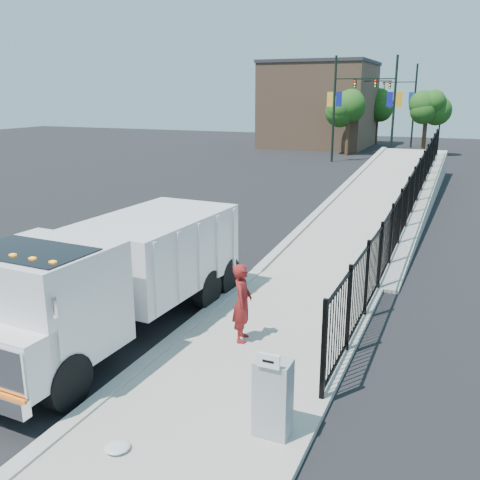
% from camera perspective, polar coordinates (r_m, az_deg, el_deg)
% --- Properties ---
extents(ground, '(120.00, 120.00, 0.00)m').
position_cam_1_polar(ground, '(12.69, -4.81, -9.15)').
color(ground, black).
rests_on(ground, ground).
extents(sidewalk, '(3.55, 12.00, 0.12)m').
position_cam_1_polar(sidewalk, '(10.31, -0.39, -14.89)').
color(sidewalk, '#9E998E').
rests_on(sidewalk, ground).
extents(curb, '(0.30, 12.00, 0.16)m').
position_cam_1_polar(curb, '(11.12, -9.75, -12.62)').
color(curb, '#ADAAA3').
rests_on(curb, ground).
extents(ramp, '(3.95, 24.06, 3.19)m').
position_cam_1_polar(ramp, '(26.89, 15.58, 3.55)').
color(ramp, '#9E998E').
rests_on(ramp, ground).
extents(iron_fence, '(0.10, 28.00, 1.80)m').
position_cam_1_polar(iron_fence, '(22.67, 17.87, 3.56)').
color(iron_fence, black).
rests_on(iron_fence, ground).
extents(truck, '(2.80, 7.73, 2.61)m').
position_cam_1_polar(truck, '(11.96, -13.49, -3.52)').
color(truck, black).
rests_on(truck, ground).
extents(worker, '(0.56, 0.71, 1.71)m').
position_cam_1_polar(worker, '(11.40, 0.25, -6.69)').
color(worker, maroon).
rests_on(worker, sidewalk).
extents(utility_cabinet, '(0.55, 0.40, 1.25)m').
position_cam_1_polar(utility_cabinet, '(8.56, 3.52, -16.45)').
color(utility_cabinet, gray).
rests_on(utility_cabinet, sidewalk).
extents(arrow_sign, '(0.35, 0.04, 0.22)m').
position_cam_1_polar(arrow_sign, '(8.02, 3.07, -12.76)').
color(arrow_sign, white).
rests_on(arrow_sign, utility_cabinet).
extents(debris, '(0.39, 0.39, 0.10)m').
position_cam_1_polar(debris, '(8.74, -12.95, -20.70)').
color(debris, silver).
rests_on(debris, sidewalk).
extents(light_pole_0, '(3.77, 0.22, 8.00)m').
position_cam_1_polar(light_pole_0, '(43.05, 10.42, 13.97)').
color(light_pole_0, black).
rests_on(light_pole_0, ground).
extents(light_pole_1, '(3.77, 0.22, 8.00)m').
position_cam_1_polar(light_pole_1, '(43.29, 15.70, 13.67)').
color(light_pole_1, black).
rests_on(light_pole_1, ground).
extents(light_pole_2, '(3.77, 0.22, 8.00)m').
position_cam_1_polar(light_pole_2, '(51.64, 12.48, 14.06)').
color(light_pole_2, black).
rests_on(light_pole_2, ground).
extents(light_pole_3, '(3.78, 0.22, 8.00)m').
position_cam_1_polar(light_pole_3, '(56.67, 17.79, 13.79)').
color(light_pole_3, black).
rests_on(light_pole_3, ground).
extents(tree_0, '(2.89, 2.89, 5.44)m').
position_cam_1_polar(tree_0, '(48.00, 11.54, 13.55)').
color(tree_0, '#382314').
rests_on(tree_0, ground).
extents(tree_1, '(2.31, 2.31, 5.15)m').
position_cam_1_polar(tree_1, '(49.34, 19.28, 13.02)').
color(tree_1, '#382314').
rests_on(tree_1, ground).
extents(tree_2, '(3.09, 3.09, 5.54)m').
position_cam_1_polar(tree_2, '(59.72, 14.48, 13.69)').
color(tree_2, '#382314').
rests_on(tree_2, ground).
extents(building, '(10.00, 10.00, 8.00)m').
position_cam_1_polar(building, '(56.08, 8.47, 13.96)').
color(building, '#8C664C').
rests_on(building, ground).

